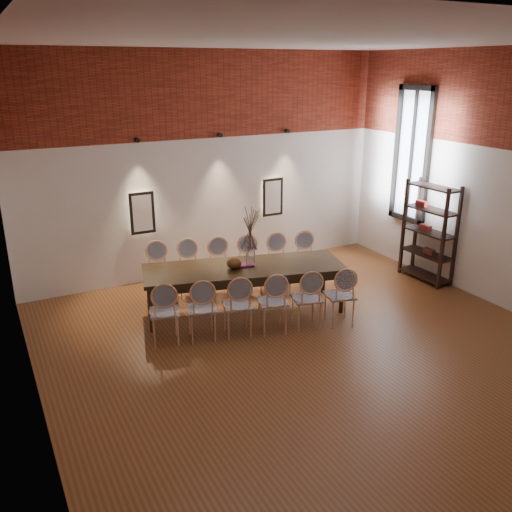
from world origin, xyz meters
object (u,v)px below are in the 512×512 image
chair_near_e (307,298)px  book (245,265)px  chair_far_d (250,265)px  shelving_rack (429,232)px  vase (250,257)px  bowl (234,263)px  chair_near_a (164,312)px  chair_far_c (220,268)px  chair_far_e (279,263)px  dining_table (244,289)px  chair_near_f (340,295)px  chair_near_d (273,301)px  chair_far_a (158,272)px  chair_near_b (202,308)px  chair_far_f (307,261)px  chair_far_b (189,270)px  chair_near_c (238,305)px

chair_near_e → book: 1.15m
chair_far_d → shelving_rack: 3.28m
vase → bowl: size_ratio=1.25×
chair_near_a → vase: 1.66m
chair_near_a → bowl: (1.28, 0.42, 0.37)m
vase → chair_far_c: bearing=100.0°
chair_far_e → shelving_rack: bearing=176.1°
dining_table → chair_near_f: bearing=-31.0°
chair_near_d → chair_far_a: (-1.11, 1.91, 0.00)m
vase → chair_near_b: bearing=-153.3°
dining_table → chair_far_c: (-0.05, 0.82, 0.09)m
book → chair_far_d: bearing=57.0°
chair_far_d → chair_far_f: bearing=-180.0°
chair_far_f → shelving_rack: size_ratio=0.52×
chair_far_c → bowl: bearing=96.4°
chair_far_e → shelving_rack: 2.77m
chair_far_f → vase: bearing=33.1°
chair_far_d → chair_far_f: same height
chair_near_d → chair_near_b: bearing=180.0°
chair_far_b → shelving_rack: shelving_rack is taller
book → chair_far_f: bearing=15.4°
chair_near_f → dining_table: bearing=149.0°
chair_near_b → chair_far_d: bearing=56.4°
chair_far_a → book: chair_far_a is taller
chair_near_c → book: 0.91m
chair_near_d → dining_table: bearing=108.4°
dining_table → chair_far_a: chair_far_a is taller
chair_near_a → chair_near_b: same height
chair_far_a → shelving_rack: (4.60, -1.41, 0.43)m
chair_near_a → chair_far_e: same height
chair_near_a → book: 1.57m
chair_far_b → book: 1.13m
chair_far_f → dining_table: bearing=31.0°
chair_near_f → bowl: chair_near_f is taller
chair_near_f → shelving_rack: bearing=32.0°
chair_near_d → bowl: chair_near_d is taller
chair_far_b → chair_near_b: bearing=90.0°
chair_far_d → chair_near_a: bearing=45.1°
chair_near_f → chair_far_b: 2.60m
chair_near_b → chair_near_e: bearing=-0.0°
chair_far_a → bowl: bearing=143.7°
chair_near_f → chair_far_e: bearing=108.4°
chair_near_b → chair_near_e: (1.51, -0.40, 0.00)m
chair_near_b → chair_far_b: 1.56m
chair_near_e → chair_far_d: same height
chair_near_f → chair_far_f: size_ratio=1.00×
chair_near_f → chair_far_a: size_ratio=1.00×
chair_far_d → chair_near_d: bearing=90.0°
chair_near_e → chair_far_c: bearing=123.6°
chair_near_c → bowl: chair_near_c is taller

